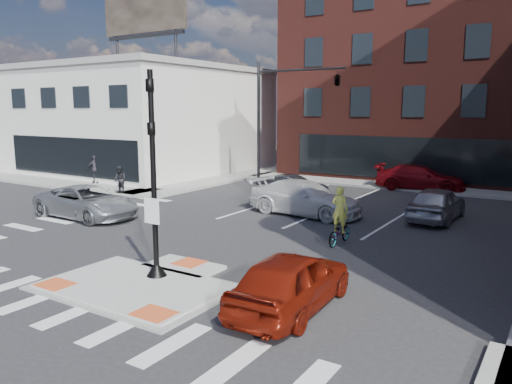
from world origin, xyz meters
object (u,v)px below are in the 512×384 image
Objects in this scene: bg_car_dark at (292,187)px; silver_suv at (87,202)px; bg_car_red at (420,178)px; pedestrian_a at (120,180)px; bg_car_silver at (437,203)px; cyclist at (339,225)px; pedestrian_b at (95,169)px; white_pickup at (305,198)px; red_sedan at (291,281)px.

silver_suv is at bearing 142.24° from bg_car_dark.
bg_car_dark is at bearing -29.84° from silver_suv.
bg_car_red is (10.98, 16.50, 0.04)m from silver_suv.
silver_suv is at bearing -55.79° from pedestrian_a.
bg_car_silver is 6.52m from cyclist.
bg_car_silver is 2.43× the size of pedestrian_b.
white_pickup is 16.10m from pedestrian_b.
cyclist is at bearing -9.99° from pedestrian_a.
white_pickup is (8.27, 6.04, 0.07)m from silver_suv.
bg_car_silver is at bearing -58.41° from silver_suv.
cyclist is (-2.12, -6.17, -0.04)m from bg_car_silver.
red_sedan is 2.03× the size of cyclist.
bg_car_silver is at bearing -27.18° from pedestrian_b.
bg_car_dark is 2.15× the size of pedestrian_b.
bg_car_red reaches higher than red_sedan.
white_pickup is at bearing -33.67° from pedestrian_b.
white_pickup is at bearing 6.49° from pedestrian_a.
bg_car_red is (5.27, 6.98, 0.12)m from bg_car_dark.
cyclist reaches higher than silver_suv.
bg_car_red is 2.88× the size of pedestrian_b.
pedestrian_a is at bearing 122.57° from bg_car_red.
white_pickup is 1.39× the size of bg_car_dark.
bg_car_red reaches higher than bg_car_silver.
pedestrian_a is (-3.23, 5.00, 0.21)m from silver_suv.
white_pickup is at bearing -150.46° from bg_car_dark.
red_sedan reaches higher than silver_suv.
bg_car_red reaches higher than silver_suv.
bg_car_dark is at bearing -19.69° from pedestrian_b.
white_pickup reaches higher than bg_car_red.
bg_car_dark is 10.03m from pedestrian_a.
bg_car_dark is at bearing 40.14° from white_pickup.
pedestrian_b is at bearing -31.32° from red_sedan.
pedestrian_a is at bearing 11.96° from bg_car_silver.
cyclist is at bearing -44.59° from pedestrian_b.
pedestrian_a is (-17.12, -3.17, 0.17)m from bg_car_silver.
pedestrian_a is at bearing 110.00° from bg_car_dark.
silver_suv is 1.17× the size of bg_car_silver.
pedestrian_b is at bearing 93.77° from bg_car_dark.
bg_car_silver is at bearing -108.01° from cyclist.
red_sedan is 15.86m from bg_car_dark.
cyclist is (3.50, -4.04, -0.07)m from white_pickup.
pedestrian_b reaches higher than red_sedan.
white_pickup is 5.34m from cyclist.
white_pickup reaches higher than silver_suv.
bg_car_silver is 2.07× the size of cyclist.
bg_car_dark is at bearing 28.11° from pedestrian_a.
pedestrian_b is at bearing 49.22° from silver_suv.
pedestrian_b reaches higher than white_pickup.
silver_suv is 11.94m from cyclist.
cyclist is 1.37× the size of pedestrian_a.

